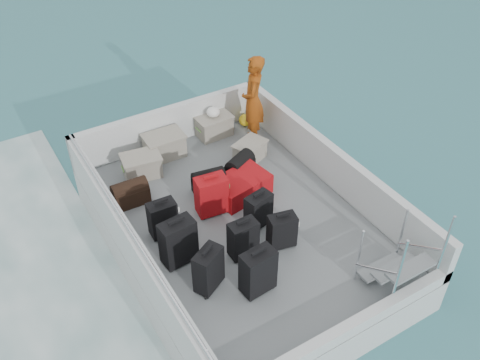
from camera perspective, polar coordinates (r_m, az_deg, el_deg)
The scene contains 23 objects.
ground at distance 8.59m, azimuth -0.03°, elevation -7.22°, with size 160.00×160.00×0.00m, color #1C5E63.
ferry_hull at distance 8.37m, azimuth -0.03°, elevation -5.80°, with size 3.60×5.00×0.60m, color silver.
deck at distance 8.16m, azimuth -0.03°, elevation -4.26°, with size 3.30×4.70×0.02m, color slate.
deck_fittings at distance 7.84m, azimuth 3.36°, elevation -2.70°, with size 3.60×5.00×0.90m.
suitcase_0 at distance 7.03m, azimuth -3.38°, elevation -9.55°, with size 0.42×0.24×0.64m, color black.
suitcase_1 at distance 7.35m, azimuth -6.60°, elevation -6.64°, with size 0.48×0.27×0.71m, color black.
suitcase_2 at distance 7.80m, azimuth -8.23°, elevation -4.15°, with size 0.40×0.24×0.59m, color black.
suitcase_3 at distance 6.97m, azimuth 1.93°, elevation -9.79°, with size 0.45×0.26×0.68m, color black.
suitcase_4 at distance 7.43m, azimuth 0.34°, elevation -6.35°, with size 0.40×0.24×0.59m, color black.
suitcase_5 at distance 8.07m, azimuth -3.05°, elevation -1.68°, with size 0.47×0.28×0.65m, color #B40D0F.
suitcase_6 at distance 7.60m, azimuth 4.50°, elevation -5.48°, with size 0.39×0.23×0.55m, color black.
suitcase_7 at distance 7.88m, azimuth 1.98°, elevation -3.28°, with size 0.40×0.23×0.56m, color black.
suitcase_8 at distance 8.47m, azimuth 0.12°, elevation -0.67°, with size 0.57×0.87×0.34m, color #B40D0F.
duffel_0 at distance 8.50m, azimuth -11.57°, elevation -1.54°, with size 0.55×0.30×0.32m, color black, non-canonical shape.
duffel_1 at distance 8.55m, azimuth -3.33°, elevation -0.39°, with size 0.51×0.30×0.32m, color black, non-canonical shape.
duffel_2 at distance 8.85m, azimuth 0.01°, elevation 1.27°, with size 0.49×0.30×0.32m, color black, non-canonical shape.
crate_0 at distance 9.01m, azimuth -10.41°, elevation 1.45°, with size 0.60×0.41×0.36m, color gray.
crate_1 at distance 9.38m, azimuth -8.05°, elevation 3.60°, with size 0.65×0.45×0.39m, color gray.
crate_2 at distance 9.84m, azimuth -2.83°, elevation 5.75°, with size 0.61×0.42×0.37m, color gray.
crate_3 at distance 9.22m, azimuth 1.06°, elevation 3.03°, with size 0.52×0.36×0.32m, color gray.
yellow_bag at distance 10.14m, azimuth 0.64°, elevation 6.42°, with size 0.28×0.26×0.22m, color yellow.
white_bag at distance 9.69m, azimuth -2.88°, elevation 7.10°, with size 0.24×0.24×0.18m, color white.
passenger at distance 9.37m, azimuth 1.40°, elevation 8.49°, with size 0.60×0.39×1.64m, color #C95612.
Camera 1 is at (-3.06, -5.07, 6.22)m, focal length 40.00 mm.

